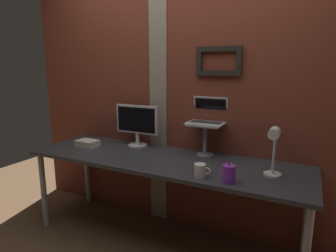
{
  "coord_description": "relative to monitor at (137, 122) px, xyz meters",
  "views": [
    {
      "loc": [
        1.04,
        -2.01,
        1.47
      ],
      "look_at": [
        0.0,
        0.05,
        1.0
      ],
      "focal_mm": 30.4,
      "sensor_mm": 36.0,
      "label": 1
    }
  ],
  "objects": [
    {
      "name": "ground_plane",
      "position": [
        0.38,
        -0.18,
        -0.98
      ],
      "size": [
        6.0,
        6.0,
        0.0
      ],
      "primitive_type": "plane",
      "color": "brown"
    },
    {
      "name": "brick_wall_back",
      "position": [
        0.38,
        0.18,
        0.36
      ],
      "size": [
        3.34,
        0.16,
        2.68
      ],
      "color": "brown",
      "rests_on": "ground_plane"
    },
    {
      "name": "desk",
      "position": [
        0.39,
        -0.23,
        -0.29
      ],
      "size": [
        2.31,
        0.7,
        0.75
      ],
      "color": "#333338",
      "rests_on": "ground_plane"
    },
    {
      "name": "monitor",
      "position": [
        0.0,
        0.0,
        0.0
      ],
      "size": [
        0.43,
        0.18,
        0.39
      ],
      "color": "silver",
      "rests_on": "desk"
    },
    {
      "name": "laptop_stand",
      "position": [
        0.67,
        0.0,
        -0.05
      ],
      "size": [
        0.28,
        0.22,
        0.27
      ],
      "color": "gray",
      "rests_on": "desk"
    },
    {
      "name": "laptop",
      "position": [
        0.67,
        0.06,
        0.1
      ],
      "size": [
        0.3,
        0.26,
        0.22
      ],
      "color": "silver",
      "rests_on": "laptop_stand"
    },
    {
      "name": "desk_lamp",
      "position": [
        1.24,
        -0.28,
        -0.01
      ],
      "size": [
        0.12,
        0.2,
        0.35
      ],
      "color": "white",
      "rests_on": "desk"
    },
    {
      "name": "pen_cup",
      "position": [
        1.0,
        -0.48,
        -0.17
      ],
      "size": [
        0.08,
        0.08,
        0.16
      ],
      "color": "purple",
      "rests_on": "desk"
    },
    {
      "name": "coffee_mug",
      "position": [
        0.8,
        -0.48,
        -0.18
      ],
      "size": [
        0.12,
        0.08,
        0.09
      ],
      "color": "silver",
      "rests_on": "desk"
    },
    {
      "name": "paper_clutter_stack",
      "position": [
        -0.41,
        -0.23,
        -0.2
      ],
      "size": [
        0.2,
        0.14,
        0.06
      ],
      "primitive_type": "cube",
      "rotation": [
        0.0,
        0.0,
        -0.01
      ],
      "color": "silver",
      "rests_on": "desk"
    }
  ]
}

